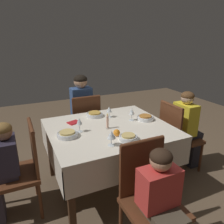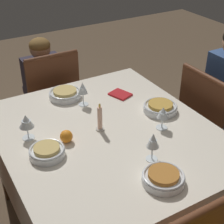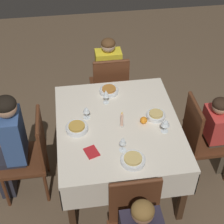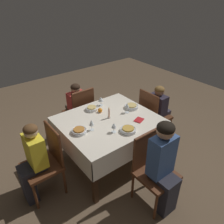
{
  "view_description": "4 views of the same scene",
  "coord_description": "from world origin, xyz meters",
  "px_view_note": "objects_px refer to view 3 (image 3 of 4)",
  "views": [
    {
      "loc": [
        0.91,
        2.03,
        1.71
      ],
      "look_at": [
        -0.04,
        -0.02,
        0.93
      ],
      "focal_mm": 35.0,
      "sensor_mm": 36.0,
      "label": 1
    },
    {
      "loc": [
        -1.38,
        0.77,
        1.86
      ],
      "look_at": [
        0.1,
        -0.09,
        0.81
      ],
      "focal_mm": 55.0,
      "sensor_mm": 36.0,
      "label": 2
    },
    {
      "loc": [
        2.31,
        -0.39,
        2.96
      ],
      "look_at": [
        -0.02,
        -0.06,
        0.9
      ],
      "focal_mm": 55.0,
      "sensor_mm": 36.0,
      "label": 3
    },
    {
      "loc": [
        -1.55,
        -2.08,
        2.41
      ],
      "look_at": [
        0.05,
        -0.02,
        0.88
      ],
      "focal_mm": 35.0,
      "sensor_mm": 36.0,
      "label": 4
    }
  ],
  "objects_px": {
    "bowl_north": "(156,115)",
    "candle_centerpiece": "(122,121)",
    "wine_glass_west": "(106,94)",
    "napkin_red_folded": "(92,152)",
    "chair_south": "(30,153)",
    "chair_west": "(110,86)",
    "chair_north": "(202,136)",
    "bowl_south": "(77,128)",
    "wine_glass_east": "(123,141)",
    "person_child_red": "(219,132)",
    "wine_glass_north": "(166,123)",
    "person_adult_denim": "(10,143)",
    "orange_fruit": "(144,120)",
    "dining_table": "(118,131)",
    "person_child_yellow": "(108,72)",
    "bowl_west": "(109,90)",
    "bowl_east": "(133,160)",
    "wine_glass_south": "(86,110)"
  },
  "relations": [
    {
      "from": "bowl_north",
      "to": "candle_centerpiece",
      "type": "xyz_separation_m",
      "value": [
        0.07,
        -0.34,
        0.04
      ]
    },
    {
      "from": "wine_glass_west",
      "to": "napkin_red_folded",
      "type": "distance_m",
      "value": 0.69
    },
    {
      "from": "chair_south",
      "to": "chair_west",
      "type": "xyz_separation_m",
      "value": [
        -0.95,
        0.9,
        0.0
      ]
    },
    {
      "from": "chair_north",
      "to": "bowl_south",
      "type": "relative_size",
      "value": 4.56
    },
    {
      "from": "bowl_south",
      "to": "wine_glass_east",
      "type": "relative_size",
      "value": 1.33
    },
    {
      "from": "chair_west",
      "to": "napkin_red_folded",
      "type": "distance_m",
      "value": 1.33
    },
    {
      "from": "person_child_red",
      "to": "bowl_north",
      "type": "distance_m",
      "value": 0.71
    },
    {
      "from": "wine_glass_east",
      "to": "napkin_red_folded",
      "type": "distance_m",
      "value": 0.29
    },
    {
      "from": "wine_glass_north",
      "to": "candle_centerpiece",
      "type": "relative_size",
      "value": 0.86
    },
    {
      "from": "person_adult_denim",
      "to": "wine_glass_east",
      "type": "bearing_deg",
      "value": 72.4
    },
    {
      "from": "bowl_south",
      "to": "orange_fruit",
      "type": "xyz_separation_m",
      "value": [
        -0.0,
        0.62,
        0.01
      ]
    },
    {
      "from": "wine_glass_north",
      "to": "wine_glass_east",
      "type": "distance_m",
      "value": 0.45
    },
    {
      "from": "person_child_red",
      "to": "orange_fruit",
      "type": "distance_m",
      "value": 0.84
    },
    {
      "from": "chair_north",
      "to": "wine_glass_north",
      "type": "bearing_deg",
      "value": 105.85
    },
    {
      "from": "person_adult_denim",
      "to": "orange_fruit",
      "type": "relative_size",
      "value": 17.49
    },
    {
      "from": "wine_glass_north",
      "to": "candle_centerpiece",
      "type": "bearing_deg",
      "value": -108.52
    },
    {
      "from": "dining_table",
      "to": "person_child_yellow",
      "type": "relative_size",
      "value": 1.23
    },
    {
      "from": "wine_glass_west",
      "to": "orange_fruit",
      "type": "bearing_deg",
      "value": 41.51
    },
    {
      "from": "bowl_west",
      "to": "wine_glass_east",
      "type": "xyz_separation_m",
      "value": [
        0.82,
        0.01,
        0.08
      ]
    },
    {
      "from": "wine_glass_north",
      "to": "bowl_west",
      "type": "distance_m",
      "value": 0.77
    },
    {
      "from": "bowl_south",
      "to": "bowl_east",
      "type": "bearing_deg",
      "value": 43.82
    },
    {
      "from": "bowl_east",
      "to": "chair_north",
      "type": "bearing_deg",
      "value": 119.08
    },
    {
      "from": "person_child_red",
      "to": "orange_fruit",
      "type": "bearing_deg",
      "value": 89.45
    },
    {
      "from": "chair_west",
      "to": "wine_glass_west",
      "type": "xyz_separation_m",
      "value": [
        0.61,
        -0.12,
        0.36
      ]
    },
    {
      "from": "bowl_south",
      "to": "wine_glass_south",
      "type": "height_order",
      "value": "wine_glass_south"
    },
    {
      "from": "bowl_east",
      "to": "candle_centerpiece",
      "type": "relative_size",
      "value": 1.22
    },
    {
      "from": "chair_north",
      "to": "bowl_west",
      "type": "xyz_separation_m",
      "value": [
        -0.52,
        -0.87,
        0.28
      ]
    },
    {
      "from": "bowl_south",
      "to": "dining_table",
      "type": "bearing_deg",
      "value": 93.99
    },
    {
      "from": "person_child_red",
      "to": "napkin_red_folded",
      "type": "bearing_deg",
      "value": 102.57
    },
    {
      "from": "chair_west",
      "to": "person_adult_denim",
      "type": "bearing_deg",
      "value": 41.95
    },
    {
      "from": "person_child_yellow",
      "to": "bowl_north",
      "type": "xyz_separation_m",
      "value": [
        1.07,
        0.32,
        0.21
      ]
    },
    {
      "from": "chair_west",
      "to": "bowl_east",
      "type": "distance_m",
      "value": 1.44
    },
    {
      "from": "napkin_red_folded",
      "to": "person_child_red",
      "type": "bearing_deg",
      "value": 102.57
    },
    {
      "from": "bowl_south",
      "to": "wine_glass_west",
      "type": "distance_m",
      "value": 0.48
    },
    {
      "from": "person_child_red",
      "to": "wine_glass_west",
      "type": "relative_size",
      "value": 6.25
    },
    {
      "from": "wine_glass_south",
      "to": "wine_glass_north",
      "type": "bearing_deg",
      "value": 67.44
    },
    {
      "from": "person_adult_denim",
      "to": "wine_glass_north",
      "type": "relative_size",
      "value": 8.18
    },
    {
      "from": "chair_south",
      "to": "bowl_south",
      "type": "height_order",
      "value": "chair_south"
    },
    {
      "from": "chair_south",
      "to": "bowl_south",
      "type": "xyz_separation_m",
      "value": [
        0.01,
        0.46,
        0.28
      ]
    },
    {
      "from": "bowl_east",
      "to": "orange_fruit",
      "type": "relative_size",
      "value": 3.05
    },
    {
      "from": "chair_south",
      "to": "wine_glass_west",
      "type": "relative_size",
      "value": 6.06
    },
    {
      "from": "chair_north",
      "to": "wine_glass_south",
      "type": "bearing_deg",
      "value": 82.09
    },
    {
      "from": "chair_north",
      "to": "wine_glass_east",
      "type": "height_order",
      "value": "chair_north"
    },
    {
      "from": "bowl_west",
      "to": "wine_glass_west",
      "type": "relative_size",
      "value": 1.27
    },
    {
      "from": "wine_glass_south",
      "to": "napkin_red_folded",
      "type": "relative_size",
      "value": 0.86
    },
    {
      "from": "chair_north",
      "to": "orange_fruit",
      "type": "xyz_separation_m",
      "value": [
        -0.01,
        -0.62,
        0.29
      ]
    },
    {
      "from": "person_child_red",
      "to": "candle_centerpiece",
      "type": "distance_m",
      "value": 1.04
    },
    {
      "from": "wine_glass_west",
      "to": "bowl_east",
      "type": "height_order",
      "value": "wine_glass_west"
    },
    {
      "from": "chair_north",
      "to": "wine_glass_south",
      "type": "relative_size",
      "value": 6.92
    },
    {
      "from": "bowl_north",
      "to": "wine_glass_east",
      "type": "distance_m",
      "value": 0.54
    }
  ]
}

